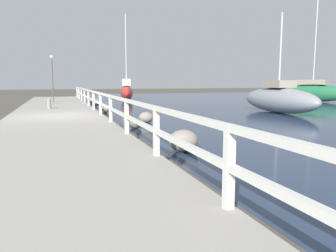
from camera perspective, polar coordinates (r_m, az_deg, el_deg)
name	(u,v)px	position (r m, az deg, el deg)	size (l,w,h in m)	color
ground_plane	(56,122)	(13.90, -18.91, 0.65)	(120.00, 120.00, 0.00)	#4C473D
dock_walkway	(56,119)	(13.89, -18.93, 1.16)	(3.75, 36.00, 0.25)	#9E998E
railing	(100,100)	(13.93, -11.72, 4.54)	(0.10, 32.50, 0.92)	silver
boulder_far_strip	(146,117)	(12.91, -3.84, 1.50)	(0.57, 0.52, 0.43)	gray
boulder_upstream	(135,124)	(11.37, -5.70, 0.42)	(0.46, 0.42, 0.35)	#666056
boulder_downstream	(104,110)	(17.07, -11.00, 2.72)	(0.44, 0.40, 0.33)	slate
boulder_mid_strip	(97,101)	(24.38, -12.34, 4.26)	(0.57, 0.52, 0.43)	#666056
boulder_water_edge	(94,103)	(23.04, -12.83, 4.00)	(0.52, 0.46, 0.39)	gray
boulder_near_dock	(184,141)	(7.59, 2.72, -2.56)	(0.69, 0.62, 0.51)	gray
mooring_bollard	(49,103)	(17.69, -20.01, 3.71)	(0.22, 0.22, 0.53)	gray
dock_lamp	(52,71)	(23.13, -19.52, 9.03)	(0.21, 0.21, 3.08)	#514C47
sailboat_green	(313,92)	(29.14, 23.87, 5.43)	(3.43, 5.79, 8.29)	#236B42
sailboat_gray	(278,99)	(18.04, 18.68, 4.44)	(1.68, 6.00, 5.06)	gray
sailboat_red	(127,91)	(28.39, -7.21, 5.99)	(1.77, 3.88, 7.20)	red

